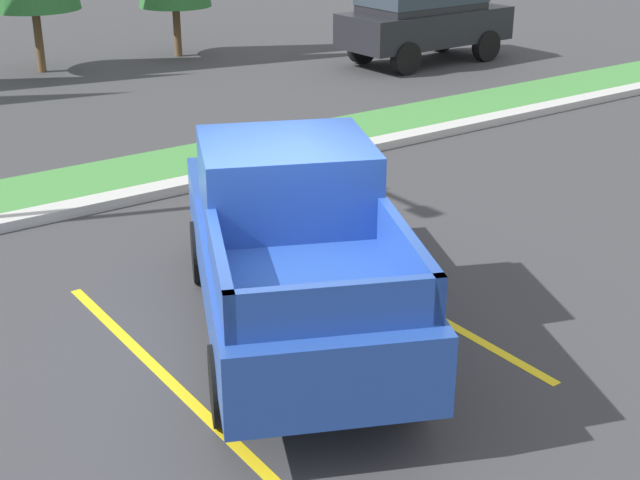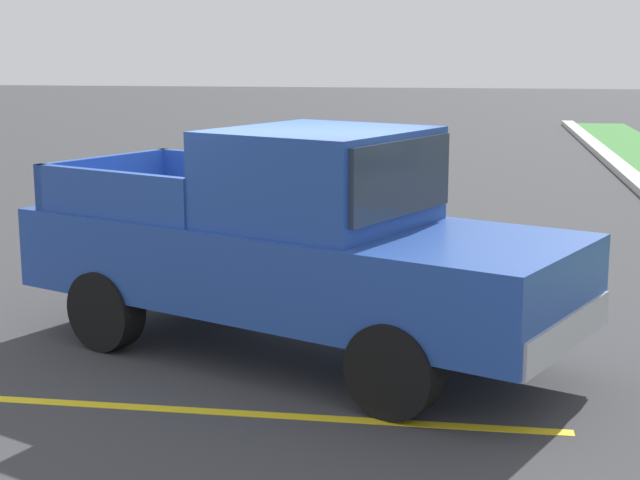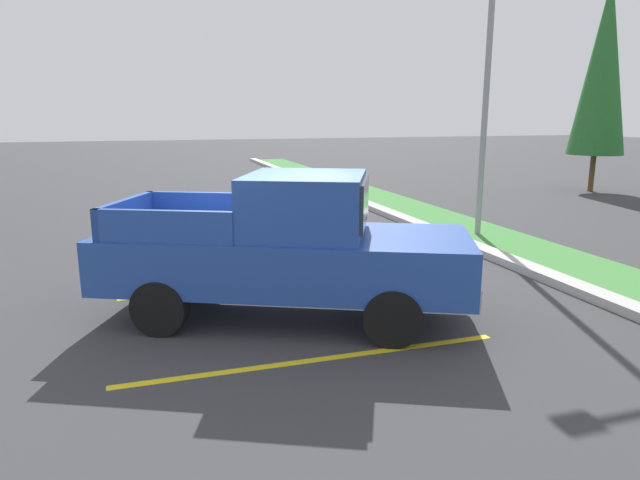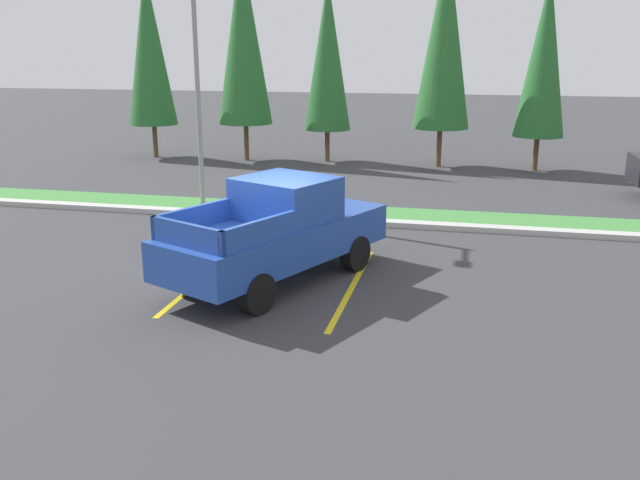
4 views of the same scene
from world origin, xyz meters
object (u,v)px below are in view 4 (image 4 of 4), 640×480
Objects in this scene: cypress_tree_left_inner at (243,36)px; cypress_tree_center at (328,55)px; street_light at (194,60)px; cypress_tree_leftmost at (149,47)px; cypress_tree_right_inner at (444,37)px; pickup_truck_main at (279,231)px; cypress_tree_rightmost at (544,56)px.

cypress_tree_left_inner reaches higher than cypress_tree_center.
cypress_tree_leftmost is at bearing 122.89° from street_light.
cypress_tree_right_inner reaches higher than street_light.
pickup_truck_main is at bearing -56.08° from cypress_tree_leftmost.
street_light is 13.56m from cypress_tree_rightmost.
cypress_tree_right_inner is at bearing 1.06° from cypress_tree_leftmost.
cypress_tree_right_inner is (4.64, -0.30, 0.68)m from cypress_tree_center.
cypress_tree_rightmost is at bearing 0.33° from cypress_tree_left_inner.
cypress_tree_leftmost is at bearing -179.51° from cypress_tree_left_inner.
pickup_truck_main is at bearing -54.51° from street_light.
cypress_tree_right_inner reaches higher than cypress_tree_rightmost.
cypress_tree_left_inner is 11.75m from cypress_tree_rightmost.
pickup_truck_main is 0.64× the size of cypress_tree_left_inner.
cypress_tree_rightmost is (11.73, 0.07, -0.75)m from cypress_tree_left_inner.
pickup_truck_main is at bearing -112.52° from cypress_tree_rightmost.
cypress_tree_right_inner is (6.41, 9.16, 0.73)m from street_light.
pickup_truck_main is 7.65m from street_light.
cypress_tree_center reaches higher than cypress_tree_rightmost.
cypress_tree_right_inner is at bearing -3.76° from cypress_tree_center.
street_light reaches higher than pickup_truck_main.
cypress_tree_rightmost is (3.71, -0.12, -0.69)m from cypress_tree_right_inner.
street_light is 9.15m from cypress_tree_left_inner.
street_light is 0.95× the size of cypress_tree_leftmost.
pickup_truck_main is 0.70× the size of cypress_tree_leftmost.
cypress_tree_leftmost is at bearing -178.94° from cypress_tree_right_inner.
pickup_truck_main is at bearing -99.13° from cypress_tree_right_inner.
cypress_tree_leftmost is (-5.78, 8.93, 0.35)m from street_light.
pickup_truck_main is at bearing -68.89° from cypress_tree_left_inner.
cypress_tree_left_inner is 3.50m from cypress_tree_center.
cypress_tree_rightmost reaches higher than pickup_truck_main.
cypress_tree_right_inner is at bearing 55.03° from street_light.
cypress_tree_leftmost reaches higher than pickup_truck_main.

